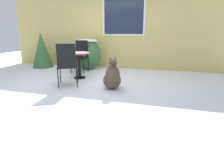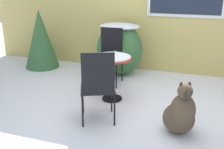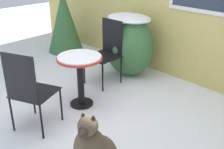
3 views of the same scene
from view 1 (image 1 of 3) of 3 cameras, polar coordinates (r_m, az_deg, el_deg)
The scene contains 8 objects.
ground_plane at distance 4.58m, azimuth -7.78°, elevation -2.72°, with size 16.00×16.00×0.00m, color white.
house_wall at distance 6.48m, azimuth -0.20°, elevation 16.19°, with size 8.00×0.10×3.13m.
shrub_left at distance 6.26m, azimuth -8.08°, elevation 6.89°, with size 0.94×0.71×1.06m.
evergreen_bush at distance 7.10m, azimuth -21.95°, elevation 7.41°, with size 0.74×0.74×1.28m.
patio_table at distance 5.01m, azimuth -10.76°, elevation 5.09°, with size 0.62×0.62×0.74m.
patio_chair_near_table at distance 5.84m, azimuth -10.24°, elevation 6.24°, with size 0.49×0.49×1.03m.
patio_chair_far_side at distance 4.27m, azimuth -14.45°, elevation 3.47°, with size 0.61×0.61×1.03m.
dog at distance 3.96m, azimuth 0.10°, elevation -0.97°, with size 0.54×0.59×0.74m.
Camera 1 is at (1.73, -4.05, 1.26)m, focal length 28.00 mm.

